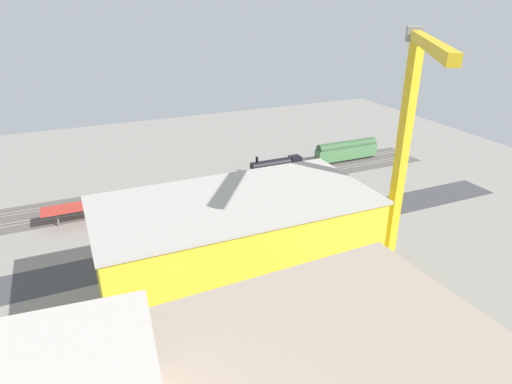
{
  "coord_description": "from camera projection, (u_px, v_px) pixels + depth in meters",
  "views": [
    {
      "loc": [
        34.67,
        77.17,
        44.57
      ],
      "look_at": [
        1.32,
        0.24,
        7.18
      ],
      "focal_mm": 31.31,
      "sensor_mm": 36.0,
      "label": 1
    }
  ],
  "objects": [
    {
      "name": "traffic_light",
      "position": [
        149.0,
        252.0,
        76.02
      ],
      "size": [
        0.5,
        0.36,
        6.51
      ],
      "color": "#333333",
      "rests_on": "ground"
    },
    {
      "name": "passenger_coach",
      "position": [
        346.0,
        150.0,
        128.98
      ],
      "size": [
        19.55,
        2.96,
        5.88
      ],
      "color": "black",
      "rests_on": "ground"
    },
    {
      "name": "ground_plane",
      "position": [
        261.0,
        221.0,
        95.41
      ],
      "size": [
        186.45,
        186.45,
        0.0
      ],
      "primitive_type": "plane",
      "color": "gray",
      "rests_on": "ground"
    },
    {
      "name": "street_tree_0",
      "position": [
        225.0,
        210.0,
        89.88
      ],
      "size": [
        4.34,
        4.34,
        6.83
      ],
      "color": "brown",
      "rests_on": "ground"
    },
    {
      "name": "parked_car_2",
      "position": [
        303.0,
        231.0,
        89.76
      ],
      "size": [
        4.06,
        1.92,
        1.68
      ],
      "color": "black",
      "rests_on": "ground"
    },
    {
      "name": "street_tree_1",
      "position": [
        177.0,
        215.0,
        87.5
      ],
      "size": [
        4.85,
        4.85,
        7.31
      ],
      "color": "brown",
      "rests_on": "ground"
    },
    {
      "name": "locomotive",
      "position": [
        279.0,
        165.0,
        121.64
      ],
      "size": [
        16.06,
        2.83,
        5.01
      ],
      "color": "black",
      "rests_on": "ground"
    },
    {
      "name": "parked_car_1",
      "position": [
        336.0,
        224.0,
        92.67
      ],
      "size": [
        4.32,
        1.94,
        1.74
      ],
      "color": "black",
      "rests_on": "ground"
    },
    {
      "name": "construction_roof_slab",
      "position": [
        235.0,
        200.0,
        60.8
      ],
      "size": [
        38.5,
        19.15,
        0.4
      ],
      "primitive_type": "cube",
      "rotation": [
        0.0,
        0.0,
        0.01
      ],
      "color": "#B7B2A8",
      "rests_on": "construction_building"
    },
    {
      "name": "construction_building",
      "position": [
        236.0,
        259.0,
        64.67
      ],
      "size": [
        37.89,
        18.55,
        18.59
      ],
      "primitive_type": "cube",
      "rotation": [
        0.0,
        0.0,
        0.01
      ],
      "color": "yellow",
      "rests_on": "ground"
    },
    {
      "name": "parked_car_0",
      "position": [
        367.0,
        217.0,
        95.38
      ],
      "size": [
        4.26,
        1.99,
        1.68
      ],
      "color": "black",
      "rests_on": "ground"
    },
    {
      "name": "street_asphalt",
      "position": [
        271.0,
        232.0,
        91.19
      ],
      "size": [
        116.58,
        9.73,
        0.01
      ],
      "primitive_type": "cube",
      "rotation": [
        0.0,
        0.0,
        0.01
      ],
      "color": "#424244",
      "rests_on": "ground"
    },
    {
      "name": "street_tree_2",
      "position": [
        170.0,
        220.0,
        85.5
      ],
      "size": [
        6.03,
        6.03,
        7.88
      ],
      "color": "brown",
      "rests_on": "ground"
    },
    {
      "name": "track_rails",
      "position": [
        226.0,
        183.0,
        114.01
      ],
      "size": [
        116.53,
        7.78,
        0.12
      ],
      "color": "#9E9EA8",
      "rests_on": "ground"
    },
    {
      "name": "parked_car_3",
      "position": [
        270.0,
        238.0,
        87.35
      ],
      "size": [
        4.34,
        1.86,
        1.67
      ],
      "color": "black",
      "rests_on": "ground"
    },
    {
      "name": "tower_crane",
      "position": [
        404.0,
        156.0,
        61.23
      ],
      "size": [
        17.56,
        24.36,
        40.52
      ],
      "color": "gray",
      "rests_on": "ground"
    },
    {
      "name": "box_truck_0",
      "position": [
        169.0,
        267.0,
        76.63
      ],
      "size": [
        9.36,
        3.05,
        3.12
      ],
      "color": "black",
      "rests_on": "ground"
    },
    {
      "name": "platform_canopy_near",
      "position": [
        182.0,
        189.0,
        101.7
      ],
      "size": [
        59.33,
        4.54,
        3.96
      ],
      "color": "#B73328",
      "rests_on": "ground"
    },
    {
      "name": "rail_bed",
      "position": [
        226.0,
        184.0,
        114.08
      ],
      "size": [
        116.61,
        14.22,
        0.01
      ],
      "primitive_type": "cube",
      "rotation": [
        0.0,
        0.0,
        0.01
      ],
      "color": "#5B544C",
      "rests_on": "ground"
    }
  ]
}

